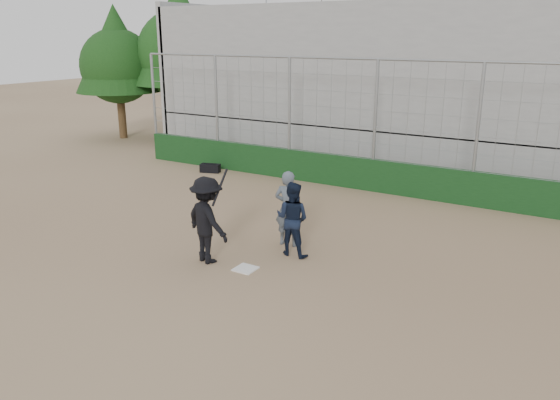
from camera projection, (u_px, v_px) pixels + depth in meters
The scene contains 10 objects.
ground at pixel (246, 269), 11.39m from camera, with size 90.00×90.00×0.00m, color brown.
home_plate at pixel (246, 269), 11.39m from camera, with size 0.44×0.44×0.02m, color white.
backstop at pixel (373, 161), 16.85m from camera, with size 18.10×0.25×4.04m.
bleachers at pixel (425, 84), 20.34m from camera, with size 20.25×6.70×6.98m.
tree_left at pixel (180, 41), 24.54m from camera, with size 4.48×4.48×7.00m.
tree_right at pixel (117, 56), 24.73m from camera, with size 3.84×3.84×6.00m.
batter_at_plate at pixel (207, 220), 11.53m from camera, with size 1.36×1.02×2.01m.
catcher_crouched at pixel (292, 231), 11.97m from camera, with size 0.84×0.67×1.14m.
umpire at pixel (288, 212), 12.49m from camera, with size 0.65×0.42×1.60m, color #4F5A65.
equipment_bag at pixel (210, 168), 19.34m from camera, with size 0.76×0.49×0.34m.
Camera 1 is at (6.00, -8.61, 4.71)m, focal length 35.00 mm.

